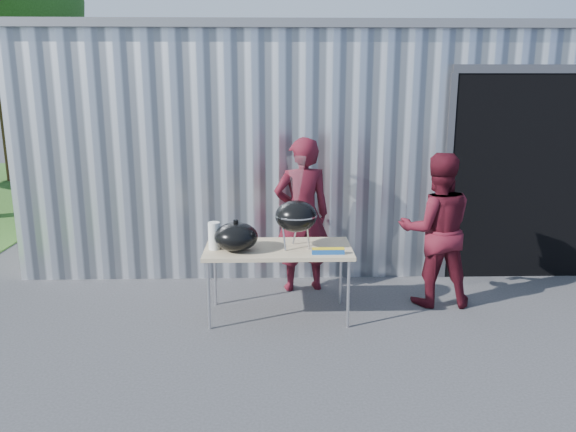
{
  "coord_description": "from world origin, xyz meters",
  "views": [
    {
      "loc": [
        -0.06,
        -4.99,
        2.4
      ],
      "look_at": [
        0.09,
        0.65,
        1.05
      ],
      "focal_mm": 35.0,
      "sensor_mm": 36.0,
      "label": 1
    }
  ],
  "objects_px": {
    "person_cook": "(302,215)",
    "person_bystander": "(436,230)",
    "kettle_grill": "(296,208)",
    "folding_table": "(278,251)"
  },
  "relations": [
    {
      "from": "person_cook",
      "to": "person_bystander",
      "type": "xyz_separation_m",
      "value": [
        1.43,
        -0.48,
        -0.06
      ]
    },
    {
      "from": "kettle_grill",
      "to": "person_cook",
      "type": "distance_m",
      "value": 0.87
    },
    {
      "from": "folding_table",
      "to": "person_cook",
      "type": "xyz_separation_m",
      "value": [
        0.28,
        0.79,
        0.19
      ]
    },
    {
      "from": "person_bystander",
      "to": "kettle_grill",
      "type": "bearing_deg",
      "value": 14.08
    },
    {
      "from": "kettle_grill",
      "to": "person_bystander",
      "type": "height_order",
      "value": "kettle_grill"
    },
    {
      "from": "kettle_grill",
      "to": "person_bystander",
      "type": "xyz_separation_m",
      "value": [
        1.54,
        0.34,
        -0.33
      ]
    },
    {
      "from": "folding_table",
      "to": "person_cook",
      "type": "height_order",
      "value": "person_cook"
    },
    {
      "from": "person_cook",
      "to": "person_bystander",
      "type": "distance_m",
      "value": 1.51
    },
    {
      "from": "folding_table",
      "to": "person_cook",
      "type": "bearing_deg",
      "value": 70.18
    },
    {
      "from": "folding_table",
      "to": "person_bystander",
      "type": "height_order",
      "value": "person_bystander"
    }
  ]
}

